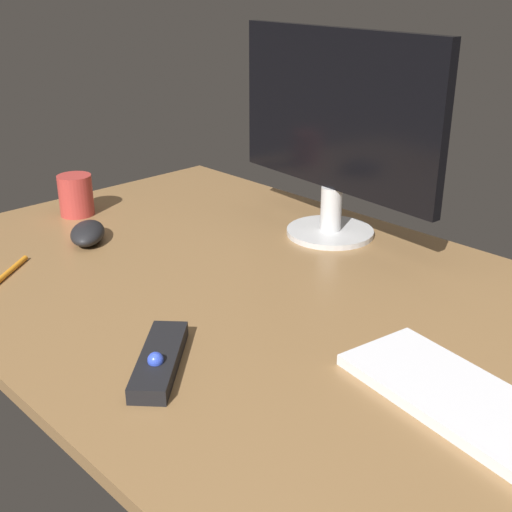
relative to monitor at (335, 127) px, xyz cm
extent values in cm
cube|color=olive|center=(11.97, -27.89, -22.48)|extent=(140.00, 84.00, 2.00)
cylinder|color=silver|center=(0.00, 0.00, -20.94)|extent=(17.26, 17.26, 1.08)
cylinder|color=silver|center=(0.00, 0.00, -16.02)|extent=(4.16, 4.16, 8.75)
cube|color=black|center=(0.00, 0.00, 3.06)|extent=(49.37, 6.67, 29.41)
cube|color=white|center=(51.49, -32.74, -20.73)|extent=(39.54, 19.27, 1.49)
ellipsoid|color=black|center=(-29.80, -36.88, -19.61)|extent=(12.69, 11.88, 3.73)
cube|color=black|center=(15.99, -53.40, -20.37)|extent=(15.34, 16.02, 2.21)
sphere|color=blue|center=(17.58, -55.12, -18.90)|extent=(2.10, 2.10, 2.10)
cylinder|color=#B23833|center=(-45.47, -30.14, -17.12)|extent=(7.20, 7.20, 8.71)
cylinder|color=orange|center=(-25.89, -54.88, -21.00)|extent=(8.78, 10.83, 0.95)
camera|label=1|loc=(78.92, -96.24, 26.53)|focal=46.67mm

